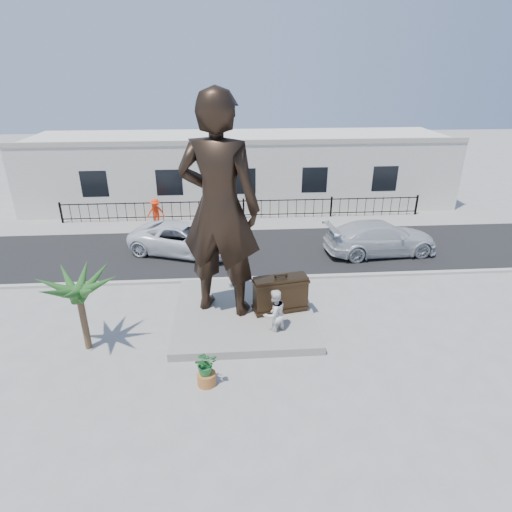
{
  "coord_description": "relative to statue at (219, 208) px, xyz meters",
  "views": [
    {
      "loc": [
        -1.04,
        -12.48,
        8.85
      ],
      "look_at": [
        0.0,
        2.0,
        2.3
      ],
      "focal_mm": 30.0,
      "sensor_mm": 36.0,
      "label": 1
    }
  ],
  "objects": [
    {
      "name": "ground",
      "position": [
        1.29,
        -1.7,
        -4.28
      ],
      "size": [
        100.0,
        100.0,
        0.0
      ],
      "primitive_type": "plane",
      "color": "#9E9991",
      "rests_on": "ground"
    },
    {
      "name": "street",
      "position": [
        1.29,
        6.3,
        -4.28
      ],
      "size": [
        40.0,
        7.0,
        0.01
      ],
      "primitive_type": "cube",
      "color": "black",
      "rests_on": "ground"
    },
    {
      "name": "curb",
      "position": [
        1.29,
        2.8,
        -4.22
      ],
      "size": [
        40.0,
        0.25,
        0.12
      ],
      "primitive_type": "cube",
      "color": "#A5A399",
      "rests_on": "ground"
    },
    {
      "name": "far_sidewalk",
      "position": [
        1.29,
        10.3,
        -4.27
      ],
      "size": [
        40.0,
        2.5,
        0.02
      ],
      "primitive_type": "cube",
      "color": "#9E9991",
      "rests_on": "ground"
    },
    {
      "name": "plinth",
      "position": [
        0.79,
        -0.2,
        -4.13
      ],
      "size": [
        5.2,
        5.2,
        0.3
      ],
      "primitive_type": "cube",
      "color": "gray",
      "rests_on": "ground"
    },
    {
      "name": "fence",
      "position": [
        1.29,
        11.1,
        -3.68
      ],
      "size": [
        22.0,
        0.1,
        1.2
      ],
      "primitive_type": "cube",
      "color": "black",
      "rests_on": "ground"
    },
    {
      "name": "building",
      "position": [
        1.29,
        15.3,
        -2.08
      ],
      "size": [
        28.0,
        7.0,
        4.4
      ],
      "primitive_type": "cube",
      "color": "silver",
      "rests_on": "ground"
    },
    {
      "name": "statue",
      "position": [
        0.0,
        0.0,
        0.0
      ],
      "size": [
        3.37,
        2.75,
        7.97
      ],
      "primitive_type": "imported",
      "rotation": [
        0.0,
        0.0,
        2.81
      ],
      "color": "black",
      "rests_on": "plinth"
    },
    {
      "name": "suitcase",
      "position": [
        2.16,
        -0.33,
        -3.29
      ],
      "size": [
        2.07,
        0.99,
        1.4
      ],
      "primitive_type": "cube",
      "rotation": [
        0.0,
        0.0,
        0.19
      ],
      "color": "black",
      "rests_on": "plinth"
    },
    {
      "name": "tourist",
      "position": [
        1.8,
        -1.57,
        -3.37
      ],
      "size": [
        1.12,
        1.05,
        1.84
      ],
      "primitive_type": "imported",
      "rotation": [
        0.0,
        0.0,
        3.68
      ],
      "color": "white",
      "rests_on": "ground"
    },
    {
      "name": "car_white",
      "position": [
        -1.91,
        6.07,
        -3.51
      ],
      "size": [
        6.05,
        4.25,
        1.53
      ],
      "primitive_type": "imported",
      "rotation": [
        0.0,
        0.0,
        1.23
      ],
      "color": "silver",
      "rests_on": "street"
    },
    {
      "name": "car_silver",
      "position": [
        7.96,
        5.34,
        -3.45
      ],
      "size": [
        5.82,
        2.75,
        1.64
      ],
      "primitive_type": "imported",
      "rotation": [
        0.0,
        0.0,
        1.65
      ],
      "color": "silver",
      "rests_on": "street"
    },
    {
      "name": "worker",
      "position": [
        -3.92,
        10.17,
        -3.44
      ],
      "size": [
        1.12,
        0.71,
        1.65
      ],
      "primitive_type": "imported",
      "rotation": [
        0.0,
        0.0,
        -0.1
      ],
      "color": "#FF340D",
      "rests_on": "far_sidewalk"
    },
    {
      "name": "palm_tree",
      "position": [
        -4.58,
        -1.79,
        -4.28
      ],
      "size": [
        1.8,
        1.8,
        3.2
      ],
      "primitive_type": null,
      "color": "#204B1B",
      "rests_on": "ground"
    },
    {
      "name": "planter",
      "position": [
        -0.5,
        -3.91,
        -4.08
      ],
      "size": [
        0.56,
        0.56,
        0.4
      ],
      "primitive_type": "cylinder",
      "color": "#AC642D",
      "rests_on": "ground"
    },
    {
      "name": "shrub",
      "position": [
        -0.5,
        -3.91,
        -3.51
      ],
      "size": [
        0.79,
        0.72,
        0.75
      ],
      "primitive_type": "imported",
      "rotation": [
        0.0,
        0.0,
        0.22
      ],
      "color": "#236D2F",
      "rests_on": "planter"
    }
  ]
}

